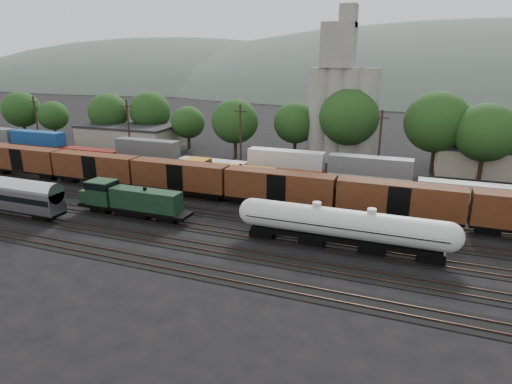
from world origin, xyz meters
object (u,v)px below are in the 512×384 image
(grain_silo, at_px, (342,104))
(orange_locomotive, at_px, (223,175))
(tank_car_a, at_px, (316,222))
(green_locomotive, at_px, (128,199))

(grain_silo, bearing_deg, orange_locomotive, -116.83)
(tank_car_a, xyz_separation_m, orange_locomotive, (-18.19, 15.00, -0.28))
(green_locomotive, relative_size, orange_locomotive, 0.91)
(green_locomotive, xyz_separation_m, orange_locomotive, (6.43, 15.00, 0.08))
(tank_car_a, distance_m, grain_silo, 42.17)
(tank_car_a, relative_size, grain_silo, 0.62)
(grain_silo, bearing_deg, green_locomotive, -115.52)
(orange_locomotive, bearing_deg, tank_car_a, -39.51)
(green_locomotive, xyz_separation_m, grain_silo, (19.58, 41.00, 8.85))
(green_locomotive, distance_m, grain_silo, 46.29)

